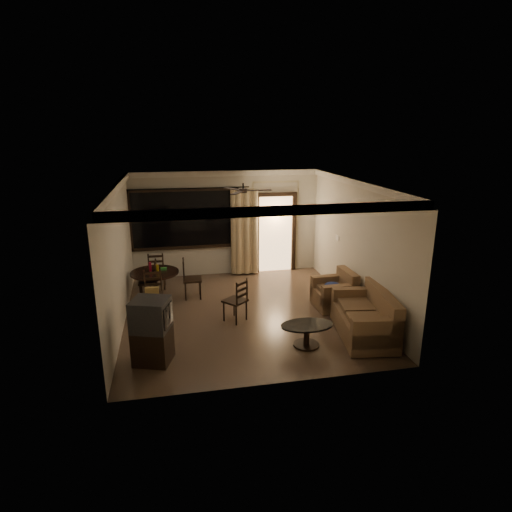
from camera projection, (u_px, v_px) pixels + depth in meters
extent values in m
plane|color=#7F6651|center=(244.00, 313.00, 9.28)|extent=(5.50, 5.50, 0.00)
plane|color=beige|center=(226.00, 224.00, 11.46)|extent=(5.00, 0.00, 5.00)
plane|color=beige|center=(275.00, 301.00, 6.29)|extent=(5.00, 0.00, 5.00)
plane|color=beige|center=(119.00, 258.00, 8.41)|extent=(0.00, 5.50, 5.50)
plane|color=beige|center=(356.00, 245.00, 9.35)|extent=(0.00, 5.50, 5.50)
plane|color=white|center=(243.00, 183.00, 8.48)|extent=(5.50, 5.50, 0.00)
cube|color=black|center=(185.00, 219.00, 11.18)|extent=(2.70, 0.04, 1.45)
cylinder|color=black|center=(187.00, 188.00, 10.89)|extent=(3.20, 0.03, 0.03)
cube|color=#FFC684|center=(276.00, 234.00, 11.77)|extent=(0.91, 0.03, 2.08)
cube|color=white|center=(337.00, 238.00, 10.36)|extent=(0.02, 0.18, 0.12)
cylinder|color=black|center=(243.00, 186.00, 8.50)|extent=(0.03, 0.03, 0.12)
cylinder|color=black|center=(243.00, 191.00, 8.52)|extent=(0.16, 0.16, 0.08)
cylinder|color=black|center=(155.00, 273.00, 9.80)|extent=(1.10, 1.10, 0.04)
cylinder|color=black|center=(156.00, 286.00, 9.90)|extent=(0.11, 0.11, 0.64)
cylinder|color=black|center=(156.00, 299.00, 9.99)|extent=(0.55, 0.55, 0.03)
cylinder|color=maroon|center=(150.00, 267.00, 9.79)|extent=(0.06, 0.06, 0.22)
cylinder|color=#B49113|center=(157.00, 268.00, 9.74)|extent=(0.06, 0.06, 0.18)
cube|color=#278430|center=(164.00, 269.00, 9.93)|extent=(0.14, 0.10, 0.05)
cube|color=black|center=(148.00, 282.00, 9.86)|extent=(0.43, 0.43, 0.04)
cube|color=black|center=(192.00, 279.00, 10.00)|extent=(0.43, 0.43, 0.04)
cube|color=black|center=(153.00, 295.00, 9.06)|extent=(0.43, 0.43, 0.04)
cube|color=tan|center=(152.00, 295.00, 8.82)|extent=(0.28, 0.09, 0.32)
cube|color=black|center=(157.00, 271.00, 10.62)|extent=(0.43, 0.43, 0.04)
cube|color=black|center=(153.00, 345.00, 7.25)|extent=(0.73, 0.69, 0.60)
cube|color=black|center=(151.00, 315.00, 7.09)|extent=(0.73, 0.69, 0.54)
cube|color=black|center=(168.00, 316.00, 7.06)|extent=(0.15, 0.41, 0.36)
cube|color=#4D3123|center=(363.00, 325.00, 8.16)|extent=(1.13, 1.79, 0.42)
cube|color=#4D3123|center=(382.00, 308.00, 8.08)|extent=(0.46, 1.69, 0.68)
cube|color=#4D3123|center=(377.00, 333.00, 7.39)|extent=(0.91, 0.32, 0.53)
cube|color=#4D3123|center=(354.00, 300.00, 8.82)|extent=(0.91, 0.32, 0.53)
cube|color=#4D3123|center=(361.00, 314.00, 8.09)|extent=(0.84, 1.55, 0.13)
cube|color=#4D3123|center=(334.00, 298.00, 9.51)|extent=(0.84, 0.84, 0.38)
cube|color=#4D3123|center=(347.00, 284.00, 9.49)|extent=(0.22, 0.82, 0.63)
cube|color=#4D3123|center=(340.00, 296.00, 9.15)|extent=(0.82, 0.20, 0.48)
cube|color=#4D3123|center=(328.00, 285.00, 9.75)|extent=(0.82, 0.20, 0.48)
cube|color=#4D3123|center=(332.00, 289.00, 9.43)|extent=(0.60, 0.64, 0.12)
ellipsoid|color=navy|center=(332.00, 285.00, 9.40)|extent=(0.35, 0.29, 0.10)
ellipsoid|color=black|center=(307.00, 325.00, 7.76)|extent=(0.97, 0.58, 0.03)
cylinder|color=black|center=(307.00, 335.00, 7.82)|extent=(0.11, 0.11, 0.39)
cylinder|color=black|center=(306.00, 345.00, 7.87)|extent=(0.47, 0.47, 0.03)
cube|color=black|center=(235.00, 301.00, 8.79)|extent=(0.58, 0.58, 0.04)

